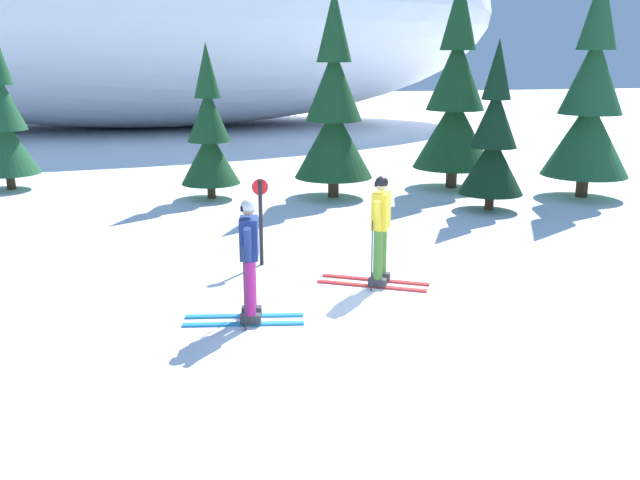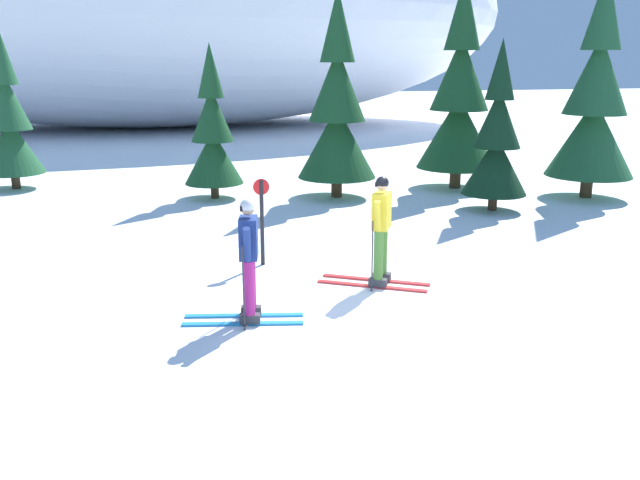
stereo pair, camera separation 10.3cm
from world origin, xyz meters
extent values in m
plane|color=white|center=(0.00, 0.00, 0.00)|extent=(120.00, 120.00, 0.00)
cube|color=red|center=(0.22, 1.04, 0.01)|extent=(1.58, 0.98, 0.03)
cube|color=red|center=(0.39, 1.32, 0.01)|extent=(1.58, 0.98, 0.03)
cube|color=#38383D|center=(0.31, 0.99, 0.09)|extent=(0.31, 0.26, 0.12)
cube|color=#38383D|center=(0.47, 1.27, 0.09)|extent=(0.31, 0.26, 0.12)
cylinder|color=#4C8433|center=(0.31, 0.99, 0.54)|extent=(0.15, 0.15, 0.78)
cylinder|color=#4C8433|center=(0.47, 1.27, 0.54)|extent=(0.15, 0.15, 0.78)
cube|color=yellow|center=(0.39, 1.13, 1.21)|extent=(0.41, 0.48, 0.57)
cylinder|color=yellow|center=(0.26, 0.91, 1.16)|extent=(0.22, 0.29, 0.58)
cylinder|color=yellow|center=(0.52, 1.35, 1.16)|extent=(0.22, 0.29, 0.58)
sphere|color=beige|center=(0.39, 1.13, 1.63)|extent=(0.19, 0.19, 0.19)
sphere|color=black|center=(0.39, 1.13, 1.66)|extent=(0.21, 0.21, 0.21)
cube|color=black|center=(0.32, 1.17, 1.64)|extent=(0.11, 0.15, 0.07)
cylinder|color=#2D2D33|center=(0.17, 0.86, 0.56)|extent=(0.02, 0.02, 1.13)
cylinder|color=#2D2D33|center=(0.17, 0.86, 0.06)|extent=(0.07, 0.07, 0.01)
cylinder|color=#2D2D33|center=(0.51, 1.46, 0.56)|extent=(0.02, 0.02, 1.13)
cylinder|color=#2D2D33|center=(0.51, 1.46, 0.06)|extent=(0.07, 0.07, 0.01)
cube|color=#2893CC|center=(-1.97, -0.04, 0.01)|extent=(1.65, 0.43, 0.03)
cube|color=#2893CC|center=(-1.91, 0.26, 0.01)|extent=(1.65, 0.43, 0.03)
cube|color=#38383D|center=(-1.88, -0.06, 0.09)|extent=(0.30, 0.19, 0.12)
cube|color=#38383D|center=(-1.81, 0.24, 0.09)|extent=(0.30, 0.19, 0.12)
cylinder|color=#B7237A|center=(-1.88, -0.06, 0.53)|extent=(0.15, 0.15, 0.76)
cylinder|color=#B7237A|center=(-1.81, 0.24, 0.53)|extent=(0.15, 0.15, 0.76)
cube|color=navy|center=(-1.84, 0.09, 1.19)|extent=(0.31, 0.43, 0.56)
cylinder|color=navy|center=(-1.89, -0.15, 1.13)|extent=(0.15, 0.29, 0.58)
cylinder|color=navy|center=(-1.80, 0.33, 1.13)|extent=(0.15, 0.29, 0.58)
sphere|color=tan|center=(-1.84, 0.09, 1.59)|extent=(0.19, 0.19, 0.19)
sphere|color=white|center=(-1.84, 0.09, 1.62)|extent=(0.21, 0.21, 0.21)
cube|color=black|center=(-1.92, 0.10, 1.60)|extent=(0.07, 0.15, 0.07)
cylinder|color=#2D2D33|center=(-1.97, -0.23, 0.58)|extent=(0.02, 0.02, 1.16)
cylinder|color=#2D2D33|center=(-1.97, -0.23, 0.06)|extent=(0.07, 0.07, 0.01)
cylinder|color=#2D2D33|center=(-1.84, 0.43, 0.58)|extent=(0.02, 0.02, 1.16)
cylinder|color=#2D2D33|center=(-1.84, 0.43, 0.06)|extent=(0.07, 0.07, 0.01)
cylinder|color=#47301E|center=(-6.77, 11.36, 0.29)|extent=(0.23, 0.23, 0.58)
cone|color=#1E512D|center=(-6.77, 11.36, 1.18)|extent=(1.66, 1.66, 1.49)
cone|color=#1E512D|center=(-6.77, 11.36, 2.37)|extent=(1.20, 1.20, 1.49)
cylinder|color=#47301E|center=(-1.54, 8.73, 0.26)|extent=(0.21, 0.21, 0.53)
cone|color=#194723|center=(-1.54, 8.73, 1.06)|extent=(1.50, 1.50, 1.35)
cone|color=#194723|center=(-1.54, 8.73, 2.14)|extent=(1.08, 1.08, 1.35)
cone|color=#194723|center=(-1.54, 8.73, 3.22)|extent=(0.66, 0.66, 1.35)
cylinder|color=#47301E|center=(1.56, 8.14, 0.35)|extent=(0.28, 0.28, 0.70)
cone|color=#194723|center=(1.56, 8.14, 1.42)|extent=(2.01, 2.01, 1.80)
cone|color=#194723|center=(1.56, 8.14, 2.86)|extent=(1.45, 1.45, 1.80)
cone|color=#194723|center=(1.56, 8.14, 4.30)|extent=(0.88, 0.88, 1.80)
cylinder|color=#47301E|center=(4.76, 5.73, 0.27)|extent=(0.21, 0.21, 0.53)
cone|color=black|center=(4.76, 5.73, 1.08)|extent=(1.53, 1.53, 1.37)
cone|color=black|center=(4.76, 5.73, 2.17)|extent=(1.10, 1.10, 1.37)
cone|color=black|center=(4.76, 5.73, 3.27)|extent=(0.67, 0.67, 1.37)
cylinder|color=#47301E|center=(5.10, 8.60, 0.38)|extent=(0.31, 0.31, 0.77)
cone|color=#194723|center=(5.10, 8.60, 1.55)|extent=(2.19, 2.19, 1.96)
cone|color=#194723|center=(5.10, 8.60, 3.12)|extent=(1.57, 1.57, 1.96)
cone|color=#194723|center=(5.10, 8.60, 4.68)|extent=(0.96, 0.96, 1.96)
cylinder|color=#47301E|center=(7.85, 6.55, 0.38)|extent=(0.31, 0.31, 0.76)
cone|color=#1E512D|center=(7.85, 6.55, 1.55)|extent=(2.18, 2.18, 1.96)
cone|color=#1E512D|center=(7.85, 6.55, 3.11)|extent=(1.57, 1.57, 1.96)
cone|color=#1E512D|center=(7.85, 6.55, 4.67)|extent=(0.96, 0.96, 1.96)
ellipsoid|color=white|center=(-2.54, 28.39, 5.82)|extent=(36.67, 19.39, 11.64)
cylinder|color=black|center=(-1.26, 2.66, 0.75)|extent=(0.07, 0.07, 1.51)
cylinder|color=red|center=(-1.26, 2.66, 1.39)|extent=(0.28, 0.02, 0.28)
camera|label=1|loc=(-3.11, -8.72, 3.54)|focal=38.30mm
camera|label=2|loc=(-3.01, -8.74, 3.54)|focal=38.30mm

